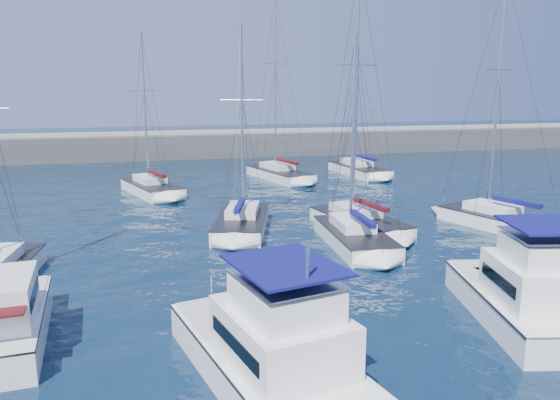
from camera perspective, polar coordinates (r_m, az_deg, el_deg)
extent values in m
plane|color=black|center=(24.74, 10.83, -10.26)|extent=(220.00, 220.00, 0.00)
cube|color=#424244|center=(73.83, -6.38, 5.38)|extent=(160.00, 6.00, 4.00)
cube|color=gray|center=(73.62, -6.42, 7.08)|extent=(160.00, 1.20, 0.50)
cube|color=silver|center=(22.77, -26.30, -12.25)|extent=(2.93, 7.36, 1.60)
cube|color=#262628|center=(22.49, -26.48, -10.50)|extent=(2.98, 7.36, 0.08)
cube|color=silver|center=(21.38, -26.99, -9.25)|extent=(2.27, 3.48, 1.60)
cube|color=black|center=(21.35, -27.01, -9.05)|extent=(2.26, 2.82, 0.45)
cube|color=white|center=(18.18, -1.49, -17.19)|extent=(5.45, 9.64, 1.60)
cube|color=#262628|center=(17.83, -1.51, -15.08)|extent=(5.52, 9.66, 0.08)
cube|color=white|center=(16.56, 0.18, -14.01)|extent=(3.85, 4.77, 1.60)
cube|color=black|center=(16.53, 0.18, -13.76)|extent=(3.73, 3.96, 0.45)
cube|color=white|center=(15.89, 0.52, -10.23)|extent=(2.99, 3.41, 0.90)
cube|color=#0E1054|center=(15.54, 0.52, -6.81)|extent=(3.38, 3.88, 0.08)
cube|color=white|center=(24.32, 24.00, -10.50)|extent=(5.26, 8.58, 1.60)
cube|color=#262628|center=(24.06, 24.15, -8.84)|extent=(5.33, 8.59, 0.08)
cube|color=white|center=(22.97, 25.37, -7.67)|extent=(3.79, 4.28, 1.60)
cube|color=black|center=(22.94, 25.39, -7.48)|extent=(3.69, 3.57, 0.45)
cube|color=white|center=(22.43, 25.88, -4.82)|extent=(2.95, 3.06, 0.90)
cube|color=#0E1054|center=(22.19, 26.12, -2.34)|extent=(3.33, 3.49, 0.08)
cube|color=white|center=(24.87, 25.73, -10.16)|extent=(2.76, 6.37, 1.60)
cube|color=#262628|center=(24.62, 25.89, -8.54)|extent=(2.80, 6.38, 0.08)
cube|color=silver|center=(35.56, -3.98, -2.71)|extent=(5.13, 8.54, 1.30)
cube|color=#262628|center=(35.41, -4.00, -1.72)|extent=(5.19, 8.55, 0.06)
cube|color=silver|center=(35.82, -3.92, -1.04)|extent=(2.86, 3.91, 0.55)
cylinder|color=silver|center=(35.28, -4.00, 8.53)|extent=(0.18, 0.18, 11.50)
cylinder|color=silver|center=(34.05, -4.23, -0.77)|extent=(1.24, 3.88, 0.12)
cube|color=#0E1054|center=(33.92, -4.25, -0.56)|extent=(1.35, 3.56, 0.28)
cube|color=white|center=(32.43, 7.77, -4.23)|extent=(3.36, 8.08, 1.30)
cube|color=#262628|center=(32.27, 7.80, -3.16)|extent=(3.41, 8.08, 0.06)
cube|color=white|center=(32.64, 7.54, -2.39)|extent=(2.08, 3.57, 0.55)
cylinder|color=silver|center=(32.02, 7.64, 7.39)|extent=(0.18, 0.18, 10.69)
cylinder|color=silver|center=(30.96, 8.54, -2.16)|extent=(0.35, 3.96, 0.12)
cube|color=#0E1054|center=(30.84, 8.61, -1.93)|extent=(0.56, 3.58, 0.28)
cube|color=silver|center=(35.87, 8.24, -2.68)|extent=(4.45, 8.31, 1.30)
cube|color=#262628|center=(35.72, 8.27, -1.70)|extent=(4.51, 8.32, 0.06)
cube|color=silver|center=(36.05, 7.87, -1.04)|extent=(2.60, 3.75, 0.55)
cylinder|color=silver|center=(35.40, 7.97, 11.37)|extent=(0.18, 0.18, 15.09)
cylinder|color=silver|center=(34.56, 9.37, -0.71)|extent=(0.82, 3.90, 0.12)
cube|color=#410D10|center=(34.45, 9.47, -0.50)|extent=(0.97, 3.56, 0.28)
cube|color=white|center=(39.01, 21.77, -2.24)|extent=(5.29, 8.22, 1.30)
cube|color=#262628|center=(38.87, 21.84, -1.33)|extent=(5.35, 8.24, 0.06)
cube|color=white|center=(39.07, 21.30, -0.75)|extent=(2.92, 3.80, 0.55)
cylinder|color=silver|center=(38.42, 21.81, 10.37)|extent=(0.18, 0.18, 14.67)
cylinder|color=silver|center=(38.06, 23.34, -0.38)|extent=(1.34, 3.67, 0.12)
cube|color=#0E1054|center=(37.98, 23.48, -0.18)|extent=(1.43, 3.38, 0.28)
cube|color=white|center=(48.68, -13.22, 0.97)|extent=(5.40, 8.59, 1.30)
cube|color=#262628|center=(48.57, -13.26, 1.70)|extent=(5.46, 8.61, 0.06)
cube|color=white|center=(48.98, -13.47, 2.15)|extent=(2.97, 3.96, 0.55)
cylinder|color=silver|center=(48.64, -13.96, 9.58)|extent=(0.18, 0.18, 12.28)
cylinder|color=silver|center=(47.30, -12.81, 2.53)|extent=(1.39, 3.85, 0.12)
cube|color=#410D10|center=(47.19, -12.78, 2.69)|extent=(1.48, 3.55, 0.28)
cube|color=silver|center=(55.09, -0.02, 2.53)|extent=(5.39, 9.50, 1.30)
cube|color=#262628|center=(54.99, -0.02, 3.18)|extent=(5.44, 9.52, 0.06)
cube|color=silver|center=(55.43, -0.30, 3.58)|extent=(2.99, 4.33, 0.55)
cylinder|color=silver|center=(55.15, -0.49, 12.34)|extent=(0.18, 0.18, 16.49)
cylinder|color=silver|center=(53.71, 0.70, 3.91)|extent=(1.31, 4.37, 0.12)
cube|color=#410D10|center=(53.60, 0.75, 4.05)|extent=(1.42, 4.00, 0.28)
cube|color=white|center=(58.47, 8.25, 2.95)|extent=(3.89, 9.17, 1.30)
cube|color=#262628|center=(58.38, 8.27, 3.56)|extent=(3.95, 9.18, 0.06)
cube|color=white|center=(58.82, 8.02, 3.94)|extent=(2.34, 4.08, 0.55)
cylinder|color=silver|center=(58.60, 8.04, 9.89)|extent=(0.18, 0.18, 11.76)
cylinder|color=silver|center=(57.10, 8.93, 4.24)|extent=(0.57, 4.45, 0.12)
cube|color=#0E1054|center=(56.99, 8.98, 4.37)|extent=(0.76, 4.03, 0.28)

